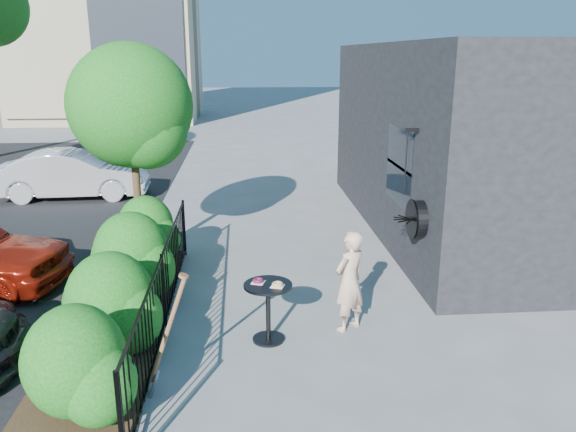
{
  "coord_description": "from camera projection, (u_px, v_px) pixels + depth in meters",
  "views": [
    {
      "loc": [
        -0.34,
        -7.47,
        3.78
      ],
      "look_at": [
        0.39,
        1.41,
        1.2
      ],
      "focal_mm": 35.0,
      "sensor_mm": 36.0,
      "label": 1
    }
  ],
  "objects": [
    {
      "name": "ground",
      "position": [
        270.0,
        322.0,
        8.23
      ],
      "size": [
        120.0,
        120.0,
        0.0
      ],
      "primitive_type": "plane",
      "color": "gray",
      "rests_on": "ground"
    },
    {
      "name": "shop_building",
      "position": [
        507.0,
        137.0,
        12.4
      ],
      "size": [
        6.22,
        9.0,
        4.0
      ],
      "color": "black",
      "rests_on": "ground"
    },
    {
      "name": "fence",
      "position": [
        164.0,
        290.0,
        7.95
      ],
      "size": [
        0.05,
        6.05,
        1.1
      ],
      "color": "black",
      "rests_on": "ground"
    },
    {
      "name": "planting_bed",
      "position": [
        117.0,
        325.0,
        8.04
      ],
      "size": [
        1.3,
        6.0,
        0.08
      ],
      "primitive_type": "cube",
      "color": "#382616",
      "rests_on": "ground"
    },
    {
      "name": "shrubs",
      "position": [
        121.0,
        279.0,
        7.96
      ],
      "size": [
        1.1,
        5.6,
        1.24
      ],
      "color": "#165513",
      "rests_on": "ground"
    },
    {
      "name": "patio_tree",
      "position": [
        134.0,
        114.0,
        9.92
      ],
      "size": [
        2.2,
        2.2,
        3.94
      ],
      "color": "#3F2B19",
      "rests_on": "ground"
    },
    {
      "name": "cafe_table",
      "position": [
        268.0,
        302.0,
        7.54
      ],
      "size": [
        0.66,
        0.66,
        0.88
      ],
      "rotation": [
        0.0,
        0.0,
        -0.33
      ],
      "color": "black",
      "rests_on": "ground"
    },
    {
      "name": "woman",
      "position": [
        350.0,
        281.0,
        7.82
      ],
      "size": [
        0.63,
        0.6,
        1.46
      ],
      "primitive_type": "imported",
      "rotation": [
        0.0,
        0.0,
        3.8
      ],
      "color": "#DBAE8D",
      "rests_on": "ground"
    },
    {
      "name": "shovel",
      "position": [
        165.0,
        342.0,
        6.32
      ],
      "size": [
        0.52,
        0.2,
        1.51
      ],
      "color": "brown",
      "rests_on": "ground"
    },
    {
      "name": "car_silver",
      "position": [
        73.0,
        174.0,
        15.14
      ],
      "size": [
        3.98,
        1.53,
        1.3
      ],
      "primitive_type": "imported",
      "rotation": [
        0.0,
        0.0,
        1.61
      ],
      "color": "#BBBBC0",
      "rests_on": "ground"
    }
  ]
}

